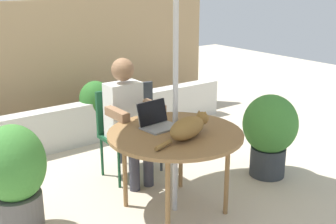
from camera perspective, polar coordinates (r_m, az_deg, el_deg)
The scene contains 12 objects.
ground_plane at distance 3.87m, azimuth 0.91°, elevation -12.78°, with size 14.00×14.00×0.00m, color beige.
fence_back at distance 5.72m, azimuth -15.17°, elevation 5.67°, with size 4.89×0.08×1.69m, color tan.
planter_wall_low at distance 5.29m, azimuth -11.98°, elevation -1.69°, with size 4.40×0.20×0.50m, color beige.
patio_table at distance 3.58m, azimuth 0.96°, elevation -3.47°, with size 1.13×1.13×0.72m.
chair_occupied at distance 4.34m, azimuth -6.42°, elevation -1.91°, with size 0.40×0.40×0.89m.
chair_empty at distance 4.56m, azimuth -4.05°, elevation -0.89°, with size 0.49×0.49×0.89m.
person_seated at distance 4.16m, azimuth -5.39°, elevation -0.27°, with size 0.48×0.48×1.23m.
laptop at distance 3.68m, azimuth -1.57°, elevation -1.03°, with size 0.32×0.28×0.21m.
cat at distance 3.43m, azimuth 2.77°, elevation -2.04°, with size 0.64×0.30×0.17m.
potted_plant_near_fence at distance 4.43m, azimuth 13.32°, elevation -2.41°, with size 0.55×0.55×0.85m.
potted_plant_by_chair at distance 3.54m, azimuth -19.63°, elevation -8.02°, with size 0.49×0.49×0.90m.
potted_plant_corner at distance 5.41m, azimuth -9.51°, elevation 0.66°, with size 0.40×0.40×0.74m.
Camera 1 is at (-2.06, -2.64, 1.95)m, focal length 46.04 mm.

